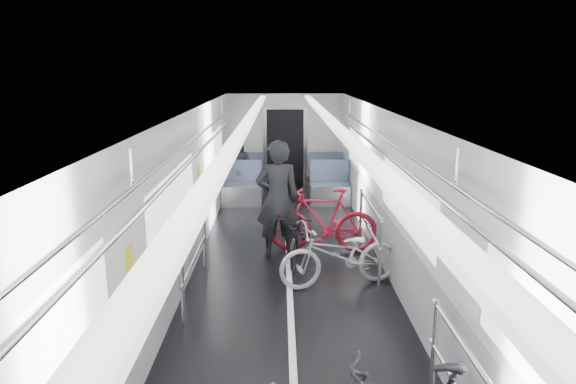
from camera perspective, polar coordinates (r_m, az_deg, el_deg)
name	(u,v)px	position (r m, az deg, el deg)	size (l,w,h in m)	color
car_shell	(288,188)	(8.30, 0.01, 0.39)	(3.02, 14.01, 2.41)	black
bike_right_mid	(341,255)	(7.31, 5.86, -6.97)	(0.62, 1.77, 0.93)	#A8A8AD
bike_right_far	(323,220)	(8.61, 3.91, -3.15)	(0.52, 1.83, 1.10)	maroon
bike_aisle	(296,235)	(8.30, 0.91, -4.84)	(0.53, 1.52, 0.80)	black
person_standing	(278,200)	(8.23, -1.16, -0.86)	(0.71, 0.46, 1.94)	black
person_seated	(237,168)	(12.01, -5.64, 2.67)	(0.74, 0.58, 1.53)	#2D2B33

